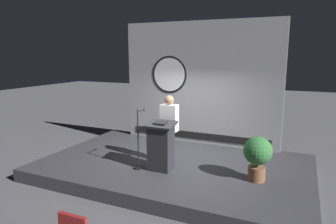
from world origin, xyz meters
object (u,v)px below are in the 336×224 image
Objects in this scene: microphone_stand at (139,148)px; podium at (161,146)px; potted_plant at (258,154)px; speaker_person at (169,129)px.

podium is at bearing 11.94° from microphone_stand.
microphone_stand reaches higher than potted_plant.
microphone_stand is at bearing -130.59° from speaker_person.
podium is 0.68× the size of speaker_person.
podium is at bearing -89.81° from speaker_person.
speaker_person is at bearing 90.19° from podium.
podium is 2.11m from potted_plant.
podium is at bearing -172.53° from potted_plant.
podium is 0.56m from speaker_person.
podium is 0.52m from microphone_stand.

